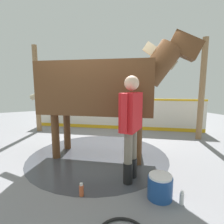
{
  "coord_description": "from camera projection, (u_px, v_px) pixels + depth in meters",
  "views": [
    {
      "loc": [
        -3.61,
        1.26,
        1.54
      ],
      "look_at": [
        -0.7,
        -0.12,
        1.05
      ],
      "focal_mm": 28.25,
      "sensor_mm": 36.0,
      "label": 1
    }
  ],
  "objects": [
    {
      "name": "handler",
      "position": [
        131.0,
        122.0,
        2.76
      ],
      "size": [
        0.48,
        0.55,
        1.69
      ],
      "rotation": [
        0.0,
        0.0,
        0.68
      ],
      "color": "black",
      "rests_on": "ground"
    },
    {
      "name": "ground_plane",
      "position": [
        94.0,
        155.0,
        3.99
      ],
      "size": [
        16.0,
        16.0,
        0.02
      ],
      "primitive_type": "cube",
      "color": "gray"
    },
    {
      "name": "wet_patch",
      "position": [
        99.0,
        155.0,
        3.93
      ],
      "size": [
        3.03,
        3.03,
        0.0
      ],
      "primitive_type": "cylinder",
      "color": "#42444C",
      "rests_on": "ground"
    },
    {
      "name": "bottle_shampoo",
      "position": [
        182.0,
        198.0,
        2.3
      ],
      "size": [
        0.06,
        0.06,
        0.18
      ],
      "color": "white",
      "rests_on": "ground"
    },
    {
      "name": "bottle_spray",
      "position": [
        81.0,
        190.0,
        2.47
      ],
      "size": [
        0.06,
        0.06,
        0.19
      ],
      "color": "#CC5933",
      "rests_on": "ground"
    },
    {
      "name": "wash_bucket",
      "position": [
        160.0,
        187.0,
        2.41
      ],
      "size": [
        0.34,
        0.34,
        0.34
      ],
      "color": "#1E478C",
      "rests_on": "ground"
    },
    {
      "name": "barrier_wall",
      "position": [
        116.0,
        115.0,
        6.27
      ],
      "size": [
        3.55,
        4.88,
        1.1
      ],
      "color": "silver",
      "rests_on": "ground"
    },
    {
      "name": "roof_post_far",
      "position": [
        37.0,
        89.0,
        5.85
      ],
      "size": [
        0.16,
        0.16,
        2.83
      ],
      "primitive_type": "cylinder",
      "color": "olive",
      "rests_on": "ground"
    },
    {
      "name": "roof_post_near",
      "position": [
        202.0,
        90.0,
        4.93
      ],
      "size": [
        0.16,
        0.16,
        2.83
      ],
      "primitive_type": "cylinder",
      "color": "olive",
      "rests_on": "ground"
    },
    {
      "name": "horse",
      "position": [
        103.0,
        88.0,
        3.69
      ],
      "size": [
        2.37,
        3.03,
        2.55
      ],
      "rotation": [
        0.0,
        0.0,
        -2.2
      ],
      "color": "brown",
      "rests_on": "ground"
    }
  ]
}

